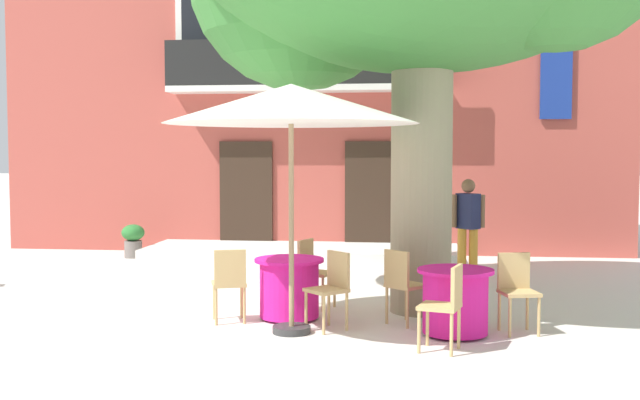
{
  "coord_description": "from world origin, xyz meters",
  "views": [
    {
      "loc": [
        3.02,
        -10.5,
        2.08
      ],
      "look_at": [
        1.54,
        1.85,
        1.3
      ],
      "focal_mm": 42.97,
      "sensor_mm": 36.0,
      "label": 1
    }
  ],
  "objects_px": {
    "cafe_chair_middle_1": "(403,281)",
    "pedestrian_near_entrance": "(468,224)",
    "cafe_chair_near_tree_0": "(312,268)",
    "cafe_chair_near_tree_2": "(331,284)",
    "cafe_umbrella": "(291,105)",
    "ground_planter_left": "(133,239)",
    "cafe_chair_middle_0": "(517,287)",
    "cafe_chair_near_tree_1": "(229,280)",
    "cafe_table_middle": "(455,301)",
    "cafe_table_near_tree": "(289,288)",
    "cafe_chair_middle_2": "(447,302)"
  },
  "relations": [
    {
      "from": "cafe_chair_near_tree_1",
      "to": "cafe_chair_middle_0",
      "type": "xyz_separation_m",
      "value": [
        3.4,
        -0.06,
        0.0
      ]
    },
    {
      "from": "cafe_table_near_tree",
      "to": "cafe_chair_near_tree_1",
      "type": "relative_size",
      "value": 0.95
    },
    {
      "from": "ground_planter_left",
      "to": "cafe_chair_middle_2",
      "type": "bearing_deg",
      "value": -48.1
    },
    {
      "from": "cafe_table_near_tree",
      "to": "cafe_chair_near_tree_2",
      "type": "height_order",
      "value": "cafe_chair_near_tree_2"
    },
    {
      "from": "cafe_chair_middle_0",
      "to": "cafe_chair_middle_1",
      "type": "height_order",
      "value": "same"
    },
    {
      "from": "cafe_chair_near_tree_2",
      "to": "ground_planter_left",
      "type": "relative_size",
      "value": 1.38
    },
    {
      "from": "cafe_table_near_tree",
      "to": "ground_planter_left",
      "type": "bearing_deg",
      "value": 127.59
    },
    {
      "from": "cafe_chair_near_tree_1",
      "to": "pedestrian_near_entrance",
      "type": "bearing_deg",
      "value": 47.0
    },
    {
      "from": "cafe_table_middle",
      "to": "cafe_chair_middle_1",
      "type": "bearing_deg",
      "value": 142.94
    },
    {
      "from": "cafe_chair_middle_1",
      "to": "cafe_chair_middle_2",
      "type": "relative_size",
      "value": 1.0
    },
    {
      "from": "cafe_chair_near_tree_0",
      "to": "cafe_chair_near_tree_1",
      "type": "bearing_deg",
      "value": -130.26
    },
    {
      "from": "cafe_chair_near_tree_1",
      "to": "cafe_table_middle",
      "type": "relative_size",
      "value": 1.05
    },
    {
      "from": "cafe_table_near_tree",
      "to": "cafe_chair_middle_2",
      "type": "relative_size",
      "value": 0.95
    },
    {
      "from": "cafe_chair_middle_1",
      "to": "pedestrian_near_entrance",
      "type": "relative_size",
      "value": 0.55
    },
    {
      "from": "cafe_table_near_tree",
      "to": "ground_planter_left",
      "type": "distance_m",
      "value": 6.47
    },
    {
      "from": "cafe_chair_near_tree_2",
      "to": "pedestrian_near_entrance",
      "type": "relative_size",
      "value": 0.55
    },
    {
      "from": "cafe_chair_near_tree_0",
      "to": "cafe_chair_middle_0",
      "type": "bearing_deg",
      "value": -23.54
    },
    {
      "from": "cafe_table_middle",
      "to": "cafe_chair_middle_1",
      "type": "distance_m",
      "value": 0.77
    },
    {
      "from": "cafe_chair_near_tree_1",
      "to": "cafe_umbrella",
      "type": "xyz_separation_m",
      "value": [
        0.83,
        -0.42,
        2.08
      ]
    },
    {
      "from": "cafe_chair_middle_1",
      "to": "cafe_umbrella",
      "type": "height_order",
      "value": "cafe_umbrella"
    },
    {
      "from": "cafe_chair_near_tree_0",
      "to": "cafe_table_middle",
      "type": "relative_size",
      "value": 1.05
    },
    {
      "from": "cafe_table_middle",
      "to": "ground_planter_left",
      "type": "xyz_separation_m",
      "value": [
        -5.95,
        5.74,
        -0.02
      ]
    },
    {
      "from": "cafe_chair_near_tree_0",
      "to": "pedestrian_near_entrance",
      "type": "relative_size",
      "value": 0.55
    },
    {
      "from": "cafe_chair_near_tree_2",
      "to": "cafe_chair_middle_1",
      "type": "height_order",
      "value": "same"
    },
    {
      "from": "cafe_chair_near_tree_1",
      "to": "cafe_chair_middle_2",
      "type": "xyz_separation_m",
      "value": [
        2.56,
        -1.05,
        0.0
      ]
    },
    {
      "from": "cafe_chair_middle_1",
      "to": "cafe_umbrella",
      "type": "relative_size",
      "value": 0.31
    },
    {
      "from": "cafe_table_near_tree",
      "to": "cafe_chair_near_tree_1",
      "type": "distance_m",
      "value": 0.77
    },
    {
      "from": "cafe_table_middle",
      "to": "pedestrian_near_entrance",
      "type": "distance_m",
      "value": 3.68
    },
    {
      "from": "cafe_table_middle",
      "to": "cafe_chair_middle_1",
      "type": "xyz_separation_m",
      "value": [
        -0.6,
        0.45,
        0.14
      ]
    },
    {
      "from": "cafe_chair_near_tree_0",
      "to": "cafe_chair_middle_1",
      "type": "xyz_separation_m",
      "value": [
        1.21,
        -0.89,
        0.0
      ]
    },
    {
      "from": "cafe_table_near_tree",
      "to": "cafe_chair_near_tree_0",
      "type": "bearing_deg",
      "value": 75.03
    },
    {
      "from": "cafe_chair_near_tree_1",
      "to": "cafe_chair_middle_1",
      "type": "distance_m",
      "value": 2.1
    },
    {
      "from": "cafe_chair_near_tree_1",
      "to": "cafe_chair_middle_1",
      "type": "xyz_separation_m",
      "value": [
        2.09,
        0.15,
        0.0
      ]
    },
    {
      "from": "cafe_chair_middle_0",
      "to": "cafe_umbrella",
      "type": "bearing_deg",
      "value": -172.08
    },
    {
      "from": "cafe_chair_middle_2",
      "to": "pedestrian_near_entrance",
      "type": "relative_size",
      "value": 0.55
    },
    {
      "from": "cafe_umbrella",
      "to": "pedestrian_near_entrance",
      "type": "height_order",
      "value": "cafe_umbrella"
    },
    {
      "from": "cafe_table_middle",
      "to": "cafe_chair_middle_0",
      "type": "height_order",
      "value": "cafe_chair_middle_0"
    },
    {
      "from": "cafe_table_middle",
      "to": "cafe_chair_middle_0",
      "type": "xyz_separation_m",
      "value": [
        0.71,
        0.25,
        0.14
      ]
    },
    {
      "from": "cafe_chair_middle_0",
      "to": "cafe_chair_near_tree_1",
      "type": "bearing_deg",
      "value": 179.01
    },
    {
      "from": "cafe_chair_middle_1",
      "to": "ground_planter_left",
      "type": "xyz_separation_m",
      "value": [
        -5.35,
        5.29,
        -0.16
      ]
    },
    {
      "from": "cafe_chair_middle_2",
      "to": "cafe_table_near_tree",
      "type": "bearing_deg",
      "value": 144.0
    },
    {
      "from": "cafe_chair_near_tree_2",
      "to": "cafe_umbrella",
      "type": "distance_m",
      "value": 2.14
    },
    {
      "from": "cafe_table_near_tree",
      "to": "pedestrian_near_entrance",
      "type": "relative_size",
      "value": 0.52
    },
    {
      "from": "cafe_chair_middle_1",
      "to": "pedestrian_near_entrance",
      "type": "bearing_deg",
      "value": 72.56
    },
    {
      "from": "cafe_chair_near_tree_2",
      "to": "cafe_chair_middle_0",
      "type": "bearing_deg",
      "value": 3.01
    },
    {
      "from": "pedestrian_near_entrance",
      "to": "cafe_table_near_tree",
      "type": "bearing_deg",
      "value": -128.68
    },
    {
      "from": "cafe_umbrella",
      "to": "ground_planter_left",
      "type": "distance_m",
      "value": 7.48
    },
    {
      "from": "cafe_chair_near_tree_0",
      "to": "cafe_chair_near_tree_2",
      "type": "height_order",
      "value": "same"
    },
    {
      "from": "cafe_chair_middle_1",
      "to": "ground_planter_left",
      "type": "bearing_deg",
      "value": 135.32
    },
    {
      "from": "ground_planter_left",
      "to": "pedestrian_near_entrance",
      "type": "height_order",
      "value": "pedestrian_near_entrance"
    }
  ]
}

